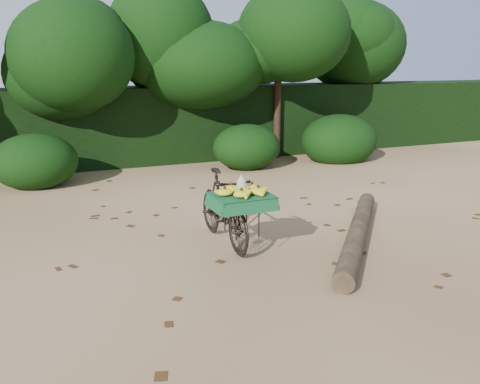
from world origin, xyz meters
name	(u,v)px	position (x,y,z in m)	size (l,w,h in m)	color
ground	(274,232)	(0.00, 0.00, 0.00)	(80.00, 80.00, 0.00)	tan
vendor_bicycle	(224,208)	(-0.83, -0.17, 0.50)	(0.71, 1.71, 0.99)	black
fallen_log	(358,232)	(0.87, -0.78, 0.13)	(0.25, 0.25, 3.48)	brown
hedge_backdrop	(159,123)	(0.00, 6.30, 0.90)	(26.00, 1.80, 1.80)	black
tree_row	(138,79)	(-0.65, 5.50, 2.00)	(14.50, 2.00, 4.00)	black
bush_clumps	(205,152)	(0.50, 4.30, 0.45)	(8.80, 1.70, 0.90)	black
leaf_litter	(255,220)	(0.00, 0.65, 0.01)	(7.00, 7.30, 0.01)	#442812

